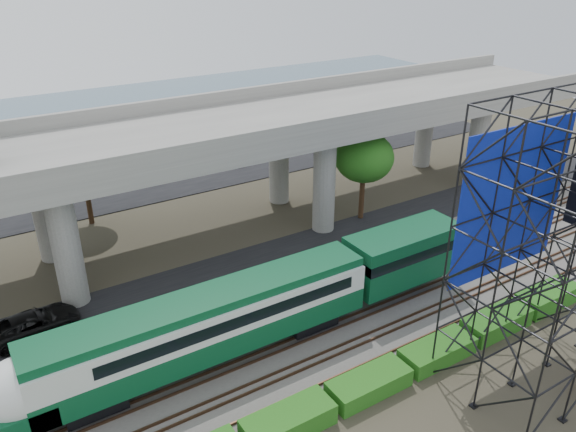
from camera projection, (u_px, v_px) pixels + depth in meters
ground at (307, 353)px, 32.43m from camera, size 140.00×140.00×0.00m
ballast_bed at (289, 334)px, 33.92m from camera, size 90.00×12.00×0.20m
service_road at (226, 273)px, 40.44m from camera, size 90.00×5.00×0.08m
parking_lot at (125, 173)px, 58.39m from camera, size 90.00×18.00×0.08m
harbor_water at (74, 123)px, 75.21m from camera, size 140.00×40.00×0.03m
rail_tracks at (289, 331)px, 33.84m from camera, size 90.00×9.52×0.16m
commuter_train at (244, 311)px, 31.29m from camera, size 29.30×3.06×4.30m
overpass at (169, 147)px, 40.45m from camera, size 80.00×12.00×12.40m
scaffold_tower at (557, 256)px, 27.63m from camera, size 9.36×6.36×15.00m
hedge_strip at (369, 383)px, 29.39m from camera, size 34.60×1.80×1.20m
trees at (128, 190)px, 40.14m from camera, size 40.94×16.94×7.69m
suv at (33, 324)px, 33.62m from camera, size 5.61×3.08×1.49m
parked_cars at (143, 165)px, 58.92m from camera, size 40.36×9.41×1.28m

